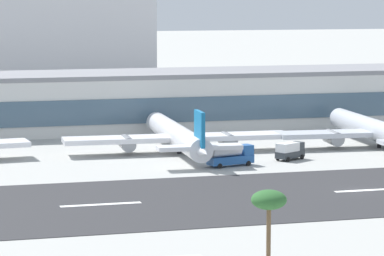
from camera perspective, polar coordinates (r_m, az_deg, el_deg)
ground_plane at (r=165.30m, az=9.09°, el=-3.41°), size 1400.00×1400.00×0.00m
runway_strip at (r=164.91m, az=9.15°, el=-3.42°), size 800.00×37.78×0.08m
runway_centreline_dash_3 at (r=152.79m, az=-5.02°, el=-4.20°), size 12.00×1.20×0.01m
runway_centreline_dash_4 at (r=165.69m, az=9.76°, el=-3.37°), size 12.00×1.20×0.01m
terminal_building at (r=236.60m, az=-3.51°, el=1.51°), size 199.47×23.31×13.10m
airliner_blue_tail_gate_1 at (r=200.57m, az=-0.74°, el=-0.49°), size 44.66×48.93×10.21m
airliner_black_tail_gate_2 at (r=211.39m, az=10.21°, el=-0.20°), size 41.63×49.05×10.23m
service_fuel_truck_0 at (r=186.08m, az=2.14°, el=-1.49°), size 8.88×4.56×3.95m
service_box_truck_1 at (r=193.87m, az=5.40°, el=-1.23°), size 6.38×5.14×3.25m
palm_tree_0 at (r=108.35m, az=4.24°, el=-4.11°), size 3.73×3.73×10.45m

